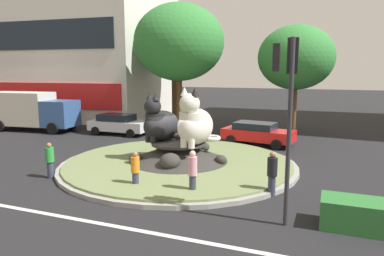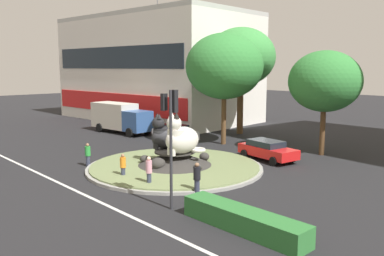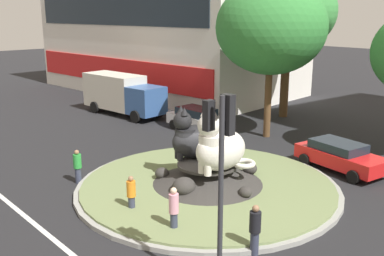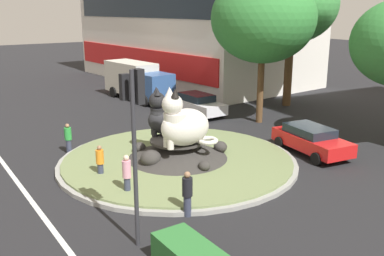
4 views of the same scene
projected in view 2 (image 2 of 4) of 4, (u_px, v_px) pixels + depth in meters
The scene contains 18 objects.
ground_plane at pixel (175, 169), 27.19m from camera, with size 160.00×160.00×0.00m, color black.
lane_centreline at pixel (75, 191), 22.35m from camera, with size 112.00×0.20×0.01m, color silver.
roundabout_island at pixel (175, 163), 27.13m from camera, with size 11.68×11.68×1.21m.
cat_statue_black at pixel (165, 136), 27.60m from camera, with size 2.20×2.46×2.43m.
cat_statue_white at pixel (181, 138), 25.93m from camera, with size 1.82×2.71×2.77m.
traffic_light_mast at pixel (171, 123), 18.95m from camera, with size 0.71×0.56×5.68m.
shophouse_block at pixel (156, 68), 52.40m from camera, with size 25.69×15.38×18.60m.
clipped_hedge_strip at pixel (243, 220), 16.86m from camera, with size 5.99×1.20×0.90m, color #2D7033.
broadleaf_tree_behind_island at pixel (224, 66), 34.79m from camera, with size 6.65×6.65×9.61m.
second_tree_near_tower at pixel (325, 81), 30.61m from camera, with size 5.44×5.44×7.97m.
third_tree_left at pixel (241, 57), 40.27m from camera, with size 6.82×6.82×10.60m.
pedestrian_pink_shirt at pixel (149, 171), 22.86m from camera, with size 0.35×0.35×1.77m.
pedestrian_black_shirt at pixel (197, 178), 21.55m from camera, with size 0.38×0.38×1.74m.
pedestrian_green_shirt at pixel (88, 154), 27.66m from camera, with size 0.37×0.37×1.60m.
pedestrian_orange_shirt at pixel (123, 166), 24.51m from camera, with size 0.35×0.35×1.57m.
sedan_on_far_lane at pixel (175, 132), 37.04m from camera, with size 4.51×2.09×1.53m.
parked_car_right at pixel (267, 150), 29.55m from camera, with size 4.71×2.59×1.44m.
delivery_box_truck at pixel (120, 117), 41.66m from camera, with size 7.48×3.10×3.03m.
Camera 2 is at (20.18, -17.17, 6.74)m, focal length 38.07 mm.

